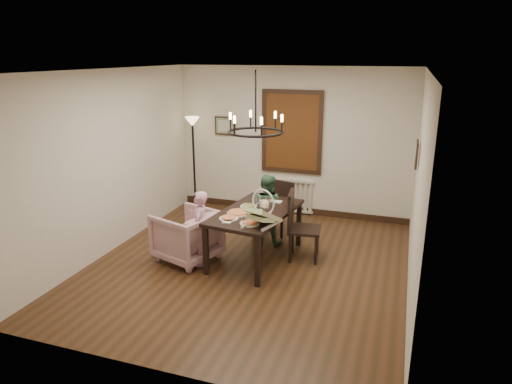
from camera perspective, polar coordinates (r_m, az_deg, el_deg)
The scene contains 17 objects.
room_shell at distance 6.70m, azimuth 0.04°, elevation 3.04°, with size 4.51×5.00×2.81m.
dining_table at distance 6.79m, azimuth -0.04°, elevation -3.05°, with size 1.14×1.76×0.77m.
chair_far at distance 7.87m, azimuth 2.83°, elevation -2.07°, with size 0.40×0.40×0.90m, color black, non-canonical shape.
chair_right at distance 6.89m, azimuth 6.09°, elevation -4.20°, with size 0.47×0.47×1.07m, color black, non-canonical shape.
armchair at distance 6.98m, azimuth -8.62°, elevation -5.39°, with size 0.82×0.84×0.76m, color #CB9BA5.
elderly_woman at distance 6.76m, azimuth -7.03°, elevation -5.29°, with size 0.34×0.22×0.93m, color #CC90B0.
seated_man at distance 7.46m, azimuth 1.30°, elevation -2.87°, with size 0.47×0.37×0.96m, color #3A6242.
baby_bouncer at distance 6.16m, azimuth 0.76°, elevation -2.65°, with size 0.38×0.52×0.34m, color beige, non-canonical shape.
salad_bowl at distance 6.81m, azimuth -0.91°, elevation -1.91°, with size 0.29×0.29×0.07m, color white.
pizza_platter at distance 6.63m, azimuth -2.20°, elevation -2.60°, with size 0.33×0.33×0.04m, color tan.
drinking_glass at distance 6.84m, azimuth -0.23°, elevation -1.49°, with size 0.07×0.07×0.15m, color silver.
window_blinds at distance 8.63m, azimuth 4.49°, elevation 7.48°, with size 1.00×0.03×1.40m, color brown.
radiator at distance 8.94m, azimuth 4.34°, elevation -0.42°, with size 0.92×0.12×0.62m, color silver, non-canonical shape.
picture_back at distance 9.05m, azimuth -3.88°, elevation 8.26°, with size 0.42×0.03×0.36m, color black.
picture_right at distance 6.84m, azimuth 19.44°, elevation 4.50°, with size 0.42×0.03×0.36m, color black.
floor_lamp at distance 9.13m, azimuth -7.75°, elevation 3.42°, with size 0.30×0.30×1.80m, color black, non-canonical shape.
chandelier at distance 6.47m, azimuth -0.04°, elevation 7.51°, with size 0.80×0.80×0.04m, color black.
Camera 1 is at (2.06, -5.80, 3.01)m, focal length 32.00 mm.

